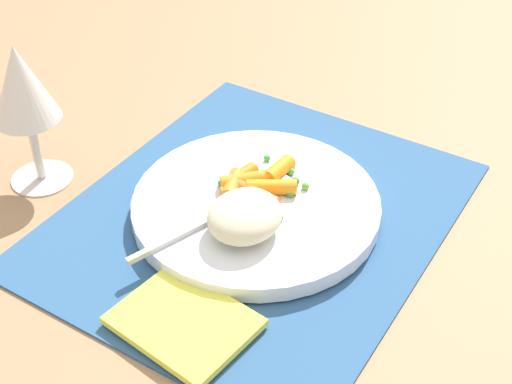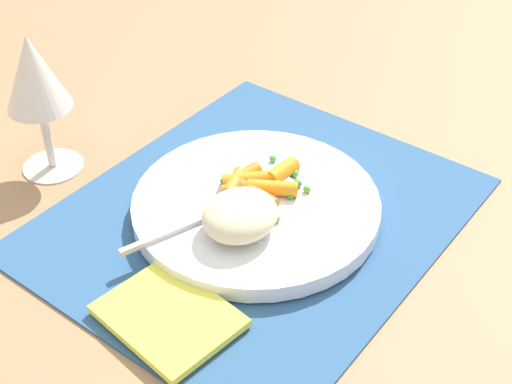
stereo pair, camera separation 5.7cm
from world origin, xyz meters
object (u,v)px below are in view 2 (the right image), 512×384
object	(u,v)px
fork	(229,208)
napkin	(169,316)
carrot_portion	(256,182)
plate	(256,206)
rice_mound	(240,215)
wine_glass	(34,78)

from	to	relation	value
fork	napkin	distance (m)	0.14
fork	napkin	size ratio (longest dim) A/B	1.65
carrot_portion	fork	bearing A→B (deg)	-179.53
plate	napkin	distance (m)	0.17
rice_mound	napkin	distance (m)	0.13
carrot_portion	napkin	size ratio (longest dim) A/B	0.77
rice_mound	napkin	xyz separation A→B (m)	(-0.12, -0.01, -0.03)
fork	wine_glass	distance (m)	0.26
rice_mound	wine_glass	size ratio (longest dim) A/B	0.48
plate	wine_glass	xyz separation A→B (m)	(-0.07, 0.25, 0.10)
rice_mound	wine_glass	world-z (taller)	wine_glass
plate	napkin	xyz separation A→B (m)	(-0.17, -0.03, -0.01)
carrot_portion	wine_glass	distance (m)	0.27
carrot_portion	rice_mound	bearing A→B (deg)	-155.90
fork	wine_glass	xyz separation A→B (m)	(-0.04, 0.24, 0.09)
carrot_portion	wine_glass	xyz separation A→B (m)	(-0.09, 0.23, 0.09)
fork	napkin	xyz separation A→B (m)	(-0.14, -0.04, -0.02)
rice_mound	fork	world-z (taller)	rice_mound
fork	carrot_portion	bearing A→B (deg)	0.47
wine_glass	rice_mound	bearing A→B (deg)	-84.76
carrot_portion	wine_glass	world-z (taller)	wine_glass
rice_mound	fork	bearing A→B (deg)	58.87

